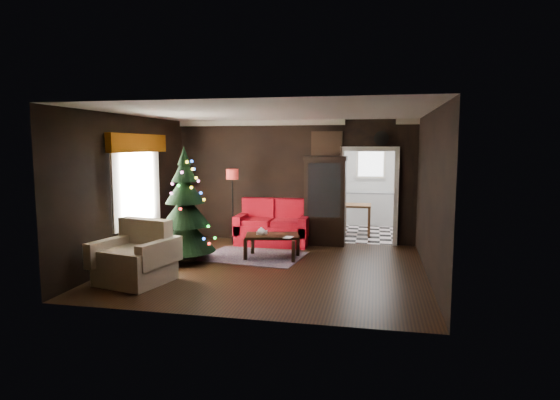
% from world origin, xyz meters
% --- Properties ---
extents(floor, '(5.50, 5.50, 0.00)m').
position_xyz_m(floor, '(0.00, 0.00, 0.00)').
color(floor, black).
rests_on(floor, ground).
extents(ceiling, '(5.50, 5.50, 0.00)m').
position_xyz_m(ceiling, '(0.00, 0.00, 2.80)').
color(ceiling, white).
rests_on(ceiling, ground).
extents(wall_back, '(5.50, 0.00, 5.50)m').
position_xyz_m(wall_back, '(0.00, 2.50, 1.40)').
color(wall_back, black).
rests_on(wall_back, ground).
extents(wall_front, '(5.50, 0.00, 5.50)m').
position_xyz_m(wall_front, '(0.00, -2.50, 1.40)').
color(wall_front, black).
rests_on(wall_front, ground).
extents(wall_left, '(0.00, 5.50, 5.50)m').
position_xyz_m(wall_left, '(-2.75, 0.00, 1.40)').
color(wall_left, black).
rests_on(wall_left, ground).
extents(wall_right, '(0.00, 5.50, 5.50)m').
position_xyz_m(wall_right, '(2.75, 0.00, 1.40)').
color(wall_right, black).
rests_on(wall_right, ground).
extents(doorway, '(1.10, 0.10, 2.10)m').
position_xyz_m(doorway, '(1.70, 2.50, 1.05)').
color(doorway, '#EEE4CE').
rests_on(doorway, ground).
extents(left_window, '(0.05, 1.60, 1.40)m').
position_xyz_m(left_window, '(-2.71, 0.20, 1.45)').
color(left_window, white).
rests_on(left_window, wall_left).
extents(valance, '(0.12, 2.10, 0.35)m').
position_xyz_m(valance, '(-2.63, 0.20, 2.27)').
color(valance, '#7A3803').
rests_on(valance, wall_left).
extents(kitchen_floor, '(3.00, 3.00, 0.00)m').
position_xyz_m(kitchen_floor, '(1.70, 4.00, 0.00)').
color(kitchen_floor, white).
rests_on(kitchen_floor, ground).
extents(kitchen_window, '(0.70, 0.06, 0.70)m').
position_xyz_m(kitchen_window, '(1.70, 5.45, 1.70)').
color(kitchen_window, white).
rests_on(kitchen_window, ground).
extents(rug, '(2.09, 1.64, 0.01)m').
position_xyz_m(rug, '(-0.53, 0.80, 0.01)').
color(rug, '#614553').
rests_on(rug, ground).
extents(loveseat, '(1.70, 0.90, 1.00)m').
position_xyz_m(loveseat, '(-0.40, 2.05, 0.50)').
color(loveseat, maroon).
rests_on(loveseat, ground).
extents(curio_cabinet, '(0.90, 0.45, 1.90)m').
position_xyz_m(curio_cabinet, '(0.75, 2.27, 0.95)').
color(curio_cabinet, black).
rests_on(curio_cabinet, ground).
extents(floor_lamp, '(0.37, 0.37, 1.74)m').
position_xyz_m(floor_lamp, '(-1.30, 1.89, 0.83)').
color(floor_lamp, black).
rests_on(floor_lamp, ground).
extents(christmas_tree, '(1.39, 1.39, 2.18)m').
position_xyz_m(christmas_tree, '(-1.72, 0.23, 1.05)').
color(christmas_tree, black).
rests_on(christmas_tree, ground).
extents(armchair, '(1.25, 1.25, 1.06)m').
position_xyz_m(armchair, '(-1.96, -1.29, 0.46)').
color(armchair, tan).
rests_on(armchair, ground).
extents(coffee_table, '(1.14, 0.82, 0.46)m').
position_xyz_m(coffee_table, '(-0.13, 0.76, 0.24)').
color(coffee_table, '#352418').
rests_on(coffee_table, rug).
extents(teapot, '(0.20, 0.20, 0.16)m').
position_xyz_m(teapot, '(-0.32, 0.62, 0.56)').
color(teapot, white).
rests_on(teapot, coffee_table).
extents(cup_a, '(0.10, 0.10, 0.07)m').
position_xyz_m(cup_a, '(-0.27, 0.78, 0.51)').
color(cup_a, white).
rests_on(cup_a, coffee_table).
extents(cup_b, '(0.07, 0.07, 0.06)m').
position_xyz_m(cup_b, '(-0.40, 0.70, 0.51)').
color(cup_b, silver).
rests_on(cup_b, coffee_table).
extents(book, '(0.16, 0.05, 0.22)m').
position_xyz_m(book, '(0.17, 0.51, 0.58)').
color(book, tan).
rests_on(book, coffee_table).
extents(wall_clock, '(0.32, 0.32, 0.06)m').
position_xyz_m(wall_clock, '(1.95, 2.45, 2.38)').
color(wall_clock, silver).
rests_on(wall_clock, wall_back).
extents(painting, '(0.62, 0.05, 0.52)m').
position_xyz_m(painting, '(0.75, 2.46, 2.25)').
color(painting, '#A96E3A').
rests_on(painting, wall_back).
extents(kitchen_counter, '(1.80, 0.60, 0.90)m').
position_xyz_m(kitchen_counter, '(1.70, 5.20, 0.45)').
color(kitchen_counter, silver).
rests_on(kitchen_counter, ground).
extents(kitchen_table, '(0.70, 0.70, 0.75)m').
position_xyz_m(kitchen_table, '(1.40, 3.70, 0.38)').
color(kitchen_table, brown).
rests_on(kitchen_table, ground).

